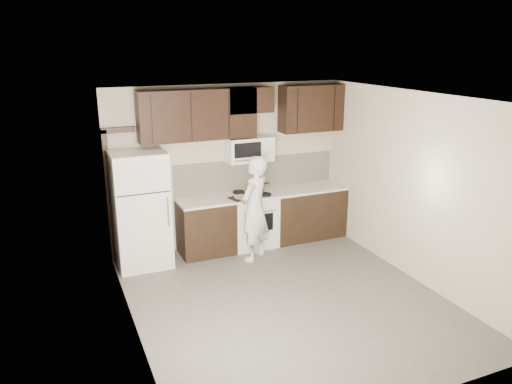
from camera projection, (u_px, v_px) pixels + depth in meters
floor at (287, 300)px, 6.74m from camera, size 4.50×4.50×0.00m
back_wall at (228, 166)px, 8.33m from camera, size 4.00×0.00×4.00m
ceiling at (291, 98)px, 5.96m from camera, size 4.50×4.50×0.00m
counter_run at (268, 217)px, 8.54m from camera, size 2.95×0.64×0.91m
stove at (252, 219)px, 8.42m from camera, size 0.76×0.66×0.94m
backsplash at (256, 173)px, 8.55m from camera, size 2.90×0.02×0.54m
upper_cabinets at (243, 111)px, 7.98m from camera, size 3.48×0.35×0.78m
microwave at (249, 149)px, 8.18m from camera, size 0.76×0.42×0.40m
refrigerator at (141, 210)px, 7.56m from camera, size 0.80×0.76×1.80m
door_trim at (111, 185)px, 7.60m from camera, size 0.50×0.08×2.12m
saucepan at (258, 186)px, 8.47m from camera, size 0.33×0.19×0.18m
baking_tray at (242, 198)px, 8.07m from camera, size 0.42×0.35×0.02m
pizza at (242, 197)px, 8.06m from camera, size 0.30×0.30×0.02m
person at (254, 209)px, 7.78m from camera, size 0.73×0.70×1.68m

